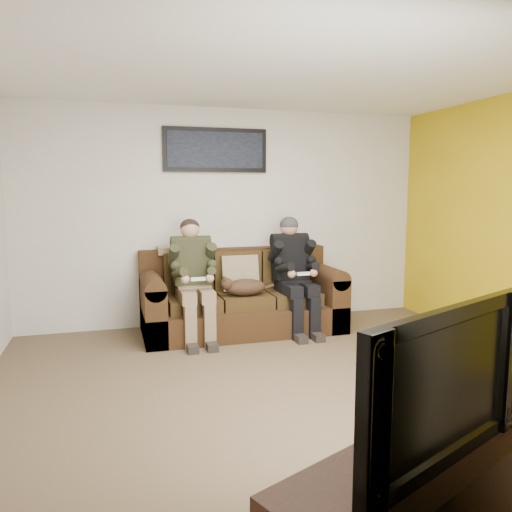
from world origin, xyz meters
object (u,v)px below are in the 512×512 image
object	(u,v)px
sofa	(241,300)
television	(425,379)
person_right	(294,267)
framed_poster	(216,150)
cat	(244,287)
tv_stand	(419,505)
person_left	(193,272)

from	to	relation	value
sofa	television	world-z (taller)	television
sofa	television	xyz separation A→B (m)	(-0.18, -3.78, 0.47)
sofa	person_right	xyz separation A→B (m)	(0.59, -0.19, 0.39)
sofa	framed_poster	xyz separation A→B (m)	(-0.20, 0.38, 1.75)
cat	tv_stand	size ratio (longest dim) A/B	0.43
tv_stand	television	world-z (taller)	television
cat	television	bearing A→B (deg)	-92.37
person_left	person_right	bearing A→B (deg)	0.02
person_left	cat	size ratio (longest dim) A/B	1.99
tv_stand	television	distance (m)	0.58
tv_stand	television	size ratio (longest dim) A/B	1.31
person_left	television	bearing A→B (deg)	-83.51
television	person_right	bearing A→B (deg)	54.32
cat	framed_poster	bearing A→B (deg)	104.89
framed_poster	tv_stand	size ratio (longest dim) A/B	0.81
person_left	cat	distance (m)	0.59
person_right	framed_poster	xyz separation A→B (m)	(-0.79, 0.57, 1.36)
sofa	cat	world-z (taller)	sofa
framed_poster	television	size ratio (longest dim) A/B	1.06
framed_poster	tv_stand	xyz separation A→B (m)	(0.02, -4.17, -1.86)
sofa	person_left	bearing A→B (deg)	-161.98
cat	framed_poster	world-z (taller)	framed_poster
person_left	tv_stand	size ratio (longest dim) A/B	0.85
person_left	framed_poster	bearing A→B (deg)	56.17
cat	tv_stand	distance (m)	3.55
sofa	tv_stand	xyz separation A→B (m)	(-0.18, -3.78, -0.11)
sofa	cat	distance (m)	0.33
person_left	cat	xyz separation A→B (m)	(0.55, -0.06, -0.19)
tv_stand	television	xyz separation A→B (m)	(0.00, -0.00, 0.58)
person_right	framed_poster	world-z (taller)	framed_poster
television	tv_stand	bearing A→B (deg)	66.31
tv_stand	person_right	bearing A→B (deg)	54.32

